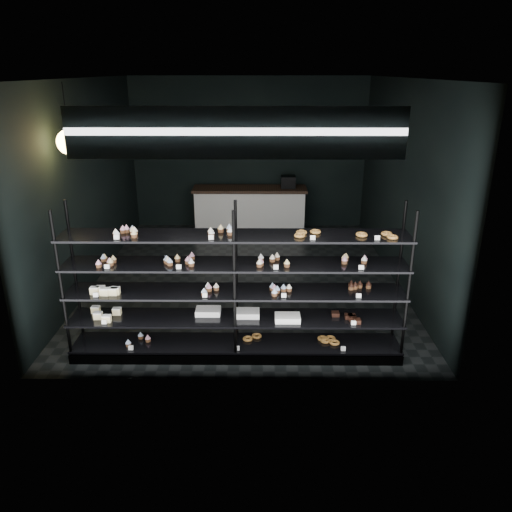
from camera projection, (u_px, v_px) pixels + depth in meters
The scene contains 5 objects.
room at pixel (245, 185), 7.93m from camera, with size 5.01×6.01×3.20m.
display_shelf at pixel (234, 309), 5.98m from camera, with size 4.00×0.50×1.91m.
signage at pixel (235, 133), 4.79m from camera, with size 3.30×0.05×0.50m.
pendant_lamp at pixel (70, 142), 6.37m from camera, with size 0.32×0.32×0.89m.
service_counter at pixel (250, 210), 10.66m from camera, with size 2.39×0.65×1.23m.
Camera 1 is at (0.24, -7.83, 3.33)m, focal length 35.00 mm.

